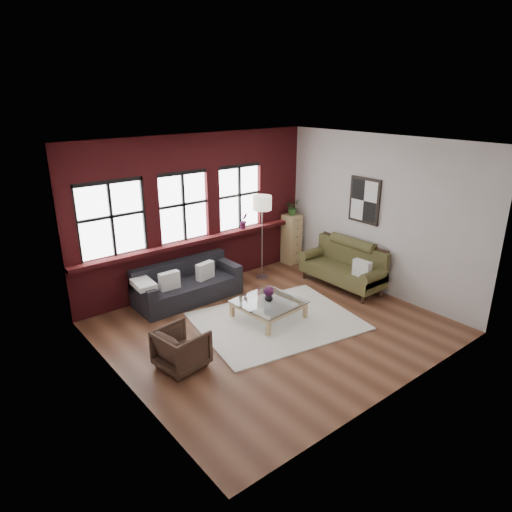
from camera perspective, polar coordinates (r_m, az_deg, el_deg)
floor at (r=8.26m, az=2.09°, el=-8.79°), size 5.50×5.50×0.00m
ceiling at (r=7.28m, az=2.41°, el=13.86°), size 5.50×5.50×0.00m
wall_back at (r=9.57m, az=-7.65°, el=5.44°), size 5.50×0.00×5.50m
wall_front at (r=6.09m, az=17.87°, el=-4.00°), size 5.50×0.00×5.50m
wall_left at (r=6.28m, az=-17.12°, el=-3.17°), size 0.00×5.00×5.00m
wall_right at (r=9.58m, az=14.82°, el=4.97°), size 0.00×5.00×5.00m
brick_backwall at (r=9.52m, az=-7.46°, el=5.38°), size 5.50×0.12×3.20m
sill_ledge at (r=9.60m, az=-7.03°, el=2.04°), size 5.50×0.30×0.08m
window_left at (r=8.73m, az=-17.65°, el=4.27°), size 1.38×0.10×1.50m
window_mid at (r=9.35m, az=-9.10°, el=5.97°), size 1.38×0.10×1.50m
window_right at (r=10.09m, az=-2.17°, el=7.24°), size 1.38×0.10×1.50m
wall_poster at (r=9.68m, az=13.42°, el=6.76°), size 0.05×0.74×0.94m
shag_rug at (r=8.41m, az=2.60°, el=-8.13°), size 3.11×2.63×0.03m
dark_sofa at (r=9.18m, az=-8.52°, el=-3.27°), size 2.11×0.86×0.76m
pillow_a at (r=8.83m, az=-10.78°, el=-3.05°), size 0.40×0.14×0.34m
pillow_b at (r=9.20m, az=-6.38°, el=-1.85°), size 0.42×0.22×0.34m
vintage_settee at (r=9.82m, az=10.72°, el=-1.06°), size 0.84×1.90×1.01m
pillow_settee at (r=9.39m, az=13.10°, el=-1.54°), size 0.16×0.39×0.34m
armchair at (r=7.10m, az=-9.28°, el=-11.33°), size 0.79×0.77×0.63m
coffee_table at (r=8.46m, az=1.58°, el=-6.76°), size 1.16×1.16×0.36m
vase at (r=8.34m, az=1.60°, el=-5.17°), size 0.17×0.17×0.16m
flowers at (r=8.29m, az=1.60°, el=-4.45°), size 0.19×0.19×0.19m
drawer_chest at (r=11.04m, az=4.45°, el=2.14°), size 0.37×0.37×1.20m
potted_plant_top at (r=10.82m, az=4.56°, el=6.10°), size 0.41×0.38×0.37m
floor_lamp at (r=9.96m, az=0.77°, el=2.68°), size 0.40×0.40×2.02m
sill_plant at (r=10.13m, az=-1.56°, el=4.44°), size 0.21×0.17×0.36m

